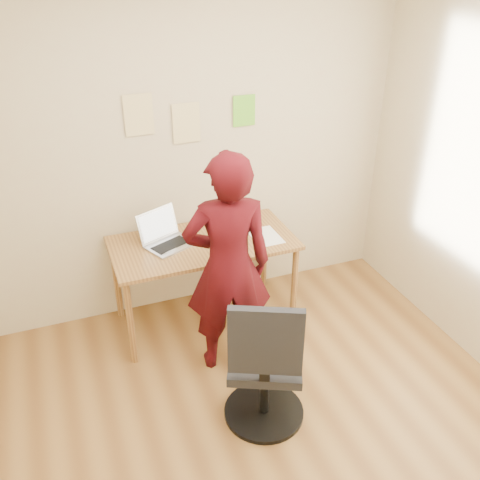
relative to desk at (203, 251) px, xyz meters
name	(u,v)px	position (x,y,z in m)	size (l,w,h in m)	color
room	(280,263)	(-0.01, -1.38, 0.70)	(3.58, 3.58, 2.78)	brown
desk	(203,251)	(0.00, 0.00, 0.00)	(1.40, 0.70, 0.74)	olive
laptop	(166,238)	(-0.27, 0.07, 0.14)	(0.44, 0.42, 0.25)	#B0B0B8
paper_sheet	(265,236)	(0.48, -0.10, 0.09)	(0.21, 0.30, 0.00)	white
phone	(230,247)	(0.16, -0.17, 0.09)	(0.06, 0.12, 0.01)	black
wall_note_left	(139,115)	(-0.34, 0.36, 1.01)	(0.21, 0.00, 0.30)	#D9C382
wall_note_mid	(186,123)	(0.01, 0.36, 0.91)	(0.21, 0.00, 0.30)	#D9C382
wall_note_right	(244,111)	(0.48, 0.36, 0.96)	(0.18, 0.00, 0.24)	#66C22B
office_chair	(265,371)	(0.02, -1.17, -0.22)	(0.59, 0.60, 1.02)	black
person	(228,266)	(0.01, -0.54, 0.17)	(0.60, 0.40, 1.65)	#3B080C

